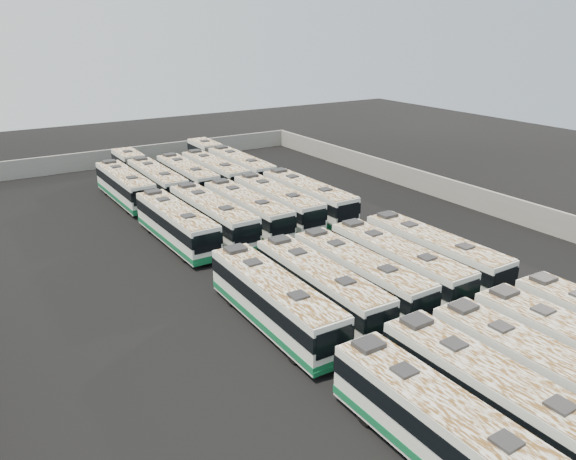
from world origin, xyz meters
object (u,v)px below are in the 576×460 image
object	(u,v)px
bus_midfront_far_left	(274,300)
bus_back_far_right	(228,163)
bus_front_left	(498,401)
bus_midback_right	(277,204)
bus_back_far_left	(125,186)
bus_back_right	(215,173)
bus_midfront_far_right	(434,254)
bus_back_left	(147,175)
bus_midfront_left	(320,287)
bus_midback_center	(247,211)
bus_front_far_left	(447,433)
bus_back_center	(187,177)
bus_midback_far_left	(176,224)
bus_midfront_center	(360,275)
bus_midback_left	(212,217)
bus_midback_far_right	(308,198)
bus_front_center	(544,378)
bus_midfront_right	(397,264)

from	to	relation	value
bus_midfront_far_left	bus_back_far_right	world-z (taller)	bus_midfront_far_left
bus_front_left	bus_midback_right	xyz separation A→B (m)	(6.36, 28.70, -0.01)
bus_back_far_left	bus_back_right	size ratio (longest dim) A/B	0.99
bus_midfront_far_right	bus_back_left	xyz separation A→B (m)	(-9.74, 31.59, -0.04)
bus_midfront_left	bus_midback_center	world-z (taller)	bus_midback_center
bus_front_far_left	bus_back_center	bearing A→B (deg)	80.71
bus_back_far_left	bus_midback_far_left	bearing A→B (deg)	-90.25
bus_midfront_center	bus_front_left	bearing A→B (deg)	-104.29
bus_midfront_far_left	bus_midback_left	distance (m)	15.83
bus_back_left	bus_front_far_left	bearing A→B (deg)	-93.97
bus_back_far_right	bus_midfront_left	bearing A→B (deg)	-106.28
bus_midback_far_right	bus_midfront_left	bearing A→B (deg)	-122.17
bus_front_center	bus_back_far_left	bearing A→B (deg)	97.60
bus_midback_center	bus_midfront_right	bearing A→B (deg)	-79.83
bus_midfront_right	bus_midfront_far_left	bearing A→B (deg)	-179.46
bus_midback_right	bus_midfront_left	bearing A→B (deg)	-112.34
bus_front_left	bus_back_far_left	xyz separation A→B (m)	(-3.29, 41.76, -0.04)
bus_midfront_left	bus_midback_far_right	xyz separation A→B (m)	(9.59, 15.49, 0.06)
bus_midfront_center	bus_back_left	world-z (taller)	bus_midfront_center
bus_front_far_left	bus_back_center	size ratio (longest dim) A/B	1.01
bus_midback_right	bus_midback_far_right	xyz separation A→B (m)	(3.20, -0.14, 0.03)
bus_midfront_far_right	bus_midback_right	distance (m)	15.99
bus_midback_left	bus_back_far_right	distance (m)	19.11
bus_midfront_left	bus_midback_right	world-z (taller)	bus_midback_right
bus_front_left	bus_midfront_far_right	world-z (taller)	bus_front_left
bus_front_far_left	bus_midback_far_right	distance (m)	31.48
bus_midback_right	bus_back_far_right	size ratio (longest dim) A/B	0.65
bus_front_far_left	bus_front_left	xyz separation A→B (m)	(3.28, 0.19, 0.04)
bus_front_center	bus_midfront_left	xyz separation A→B (m)	(-3.25, 13.04, 0.00)
bus_midfront_right	bus_back_far_left	size ratio (longest dim) A/B	1.00
bus_back_left	bus_back_center	bearing A→B (deg)	-43.19
bus_midback_center	bus_midfront_left	bearing A→B (deg)	-103.07
bus_midfront_far_left	bus_midfront_right	size ratio (longest dim) A/B	1.02
bus_midfront_right	bus_midback_far_left	distance (m)	18.06
bus_midback_right	bus_midfront_far_left	bearing A→B (deg)	-121.72
bus_front_left	bus_midback_center	bearing A→B (deg)	82.66
bus_back_far_left	bus_back_right	distance (m)	9.62
bus_front_far_left	bus_back_far_left	world-z (taller)	bus_front_far_left
bus_back_far_right	bus_midfront_right	bearing A→B (deg)	-95.37
bus_front_left	bus_midfront_right	size ratio (longest dim) A/B	1.03
bus_midfront_far_right	bus_midback_center	bearing A→B (deg)	111.90
bus_midfront_center	bus_midback_far_left	size ratio (longest dim) A/B	0.98
bus_midfront_far_left	bus_front_center	bearing A→B (deg)	-62.43
bus_midback_right	bus_back_right	xyz separation A→B (m)	(-0.04, 12.88, -0.02)
bus_front_far_left	bus_back_far_left	distance (m)	41.95
bus_midback_left	bus_back_far_left	world-z (taller)	bus_midback_left
bus_midfront_left	bus_midfront_far_right	distance (m)	9.69
bus_front_far_left	bus_midfront_far_right	size ratio (longest dim) A/B	0.99
bus_back_far_left	bus_back_far_right	xyz separation A→B (m)	(12.90, 3.17, 0.02)
bus_midback_right	bus_midback_far_right	world-z (taller)	bus_midback_far_right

